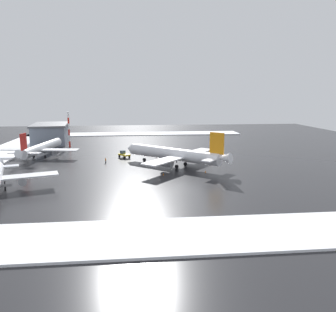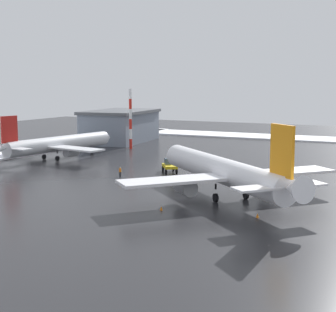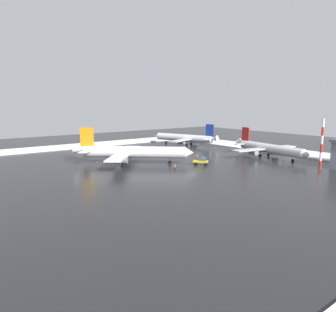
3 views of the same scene
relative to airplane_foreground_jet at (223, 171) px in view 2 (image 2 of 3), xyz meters
name	(u,v)px [view 2 (image 2 of 3)]	position (x,y,z in m)	size (l,w,h in m)	color
ground_plane	(191,173)	(-16.32, -12.23, -3.83)	(240.00, 240.00, 0.00)	#232326
snow_bank_left	(281,137)	(-83.32, -12.23, -3.61)	(14.00, 116.00, 0.43)	white
airplane_foreground_jet	(223,171)	(0.00, 0.00, 0.00)	(29.76, 31.55, 11.58)	white
airplane_far_rear	(57,144)	(-19.77, -45.35, -0.53)	(33.52, 27.97, 9.97)	silver
pushback_tug	(169,165)	(-15.54, -16.24, -2.54)	(5.01, 4.50, 2.50)	gold
ground_crew_by_nose_gear	(230,171)	(-16.43, -4.79, -2.86)	(0.36, 0.36, 1.71)	black
ground_crew_near_tug	(120,171)	(-7.36, -21.88, -2.86)	(0.36, 0.36, 1.71)	black
antenna_mast	(130,119)	(-41.63, -39.78, 3.64)	(0.70, 0.70, 14.93)	red
cargo_hangar	(121,126)	(-54.38, -50.51, 0.61)	(26.60, 17.85, 8.80)	slate
traffic_cone_near_nose	(257,215)	(8.90, 7.75, -3.55)	(0.36, 0.36, 0.55)	orange
traffic_cone_mid_line	(161,208)	(10.81, -4.51, -3.55)	(0.36, 0.36, 0.55)	orange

